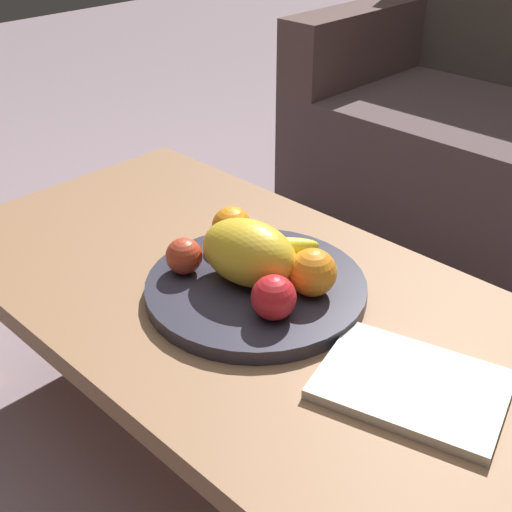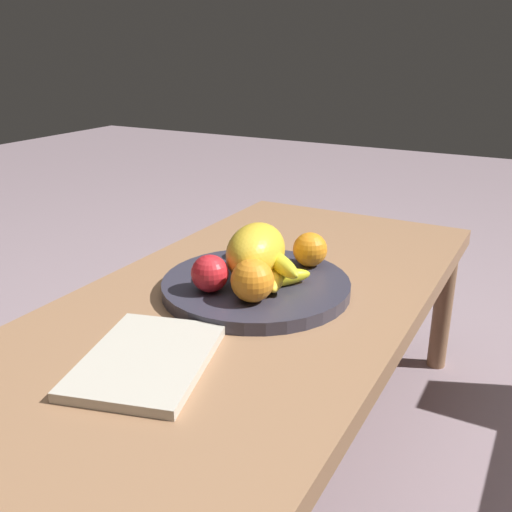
{
  "view_description": "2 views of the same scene",
  "coord_description": "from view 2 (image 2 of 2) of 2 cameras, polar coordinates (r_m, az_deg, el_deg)",
  "views": [
    {
      "loc": [
        0.64,
        -0.66,
        1.04
      ],
      "look_at": [
        -0.02,
        0.01,
        0.47
      ],
      "focal_mm": 47.6,
      "sensor_mm": 36.0,
      "label": 1
    },
    {
      "loc": [
        0.88,
        0.5,
        0.85
      ],
      "look_at": [
        -0.02,
        0.01,
        0.47
      ],
      "focal_mm": 40.0,
      "sensor_mm": 36.0,
      "label": 2
    }
  ],
  "objects": [
    {
      "name": "ground_plane",
      "position": [
        1.32,
        -0.64,
        -19.66
      ],
      "size": [
        8.0,
        8.0,
        0.0
      ],
      "primitive_type": "plane",
      "color": "gray"
    },
    {
      "name": "fruit_bowl",
      "position": [
        1.12,
        -0.0,
        -3.0
      ],
      "size": [
        0.37,
        0.37,
        0.03
      ],
      "primitive_type": "cylinder",
      "color": "#32303E",
      "rests_on": "coffee_table"
    },
    {
      "name": "apple_left",
      "position": [
        1.22,
        -0.15,
        1.22
      ],
      "size": [
        0.06,
        0.06,
        0.06
      ],
      "primitive_type": "sphere",
      "color": "#BE3F26",
      "rests_on": "fruit_bowl"
    },
    {
      "name": "coffee_table",
      "position": [
        1.13,
        -0.71,
        -5.71
      ],
      "size": [
        1.27,
        0.62,
        0.4
      ],
      "color": "#976C4B",
      "rests_on": "ground_plane"
    },
    {
      "name": "apple_front",
      "position": [
        1.05,
        -4.64,
        -1.75
      ],
      "size": [
        0.07,
        0.07,
        0.07
      ],
      "primitive_type": "sphere",
      "color": "red",
      "rests_on": "fruit_bowl"
    },
    {
      "name": "banana_bunch",
      "position": [
        1.08,
        2.03,
        -1.61
      ],
      "size": [
        0.16,
        0.14,
        0.06
      ],
      "color": "yellow",
      "rests_on": "fruit_bowl"
    },
    {
      "name": "orange_front",
      "position": [
        1.18,
        5.42,
        0.65
      ],
      "size": [
        0.07,
        0.07,
        0.07
      ],
      "primitive_type": "sphere",
      "color": "orange",
      "rests_on": "fruit_bowl"
    },
    {
      "name": "orange_left",
      "position": [
        1.01,
        -0.37,
        -2.47
      ],
      "size": [
        0.08,
        0.08,
        0.08
      ],
      "primitive_type": "sphere",
      "color": "orange",
      "rests_on": "fruit_bowl"
    },
    {
      "name": "melon_large_front",
      "position": [
        1.1,
        0.08,
        0.41
      ],
      "size": [
        0.19,
        0.14,
        0.11
      ],
      "primitive_type": "ellipsoid",
      "rotation": [
        0.0,
        0.0,
        0.19
      ],
      "color": "yellow",
      "rests_on": "fruit_bowl"
    },
    {
      "name": "magazine",
      "position": [
        0.89,
        -10.82,
        -10.12
      ],
      "size": [
        0.29,
        0.24,
        0.02
      ],
      "primitive_type": "cube",
      "rotation": [
        0.0,
        0.0,
        0.28
      ],
      "color": "beige",
      "rests_on": "coffee_table"
    }
  ]
}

